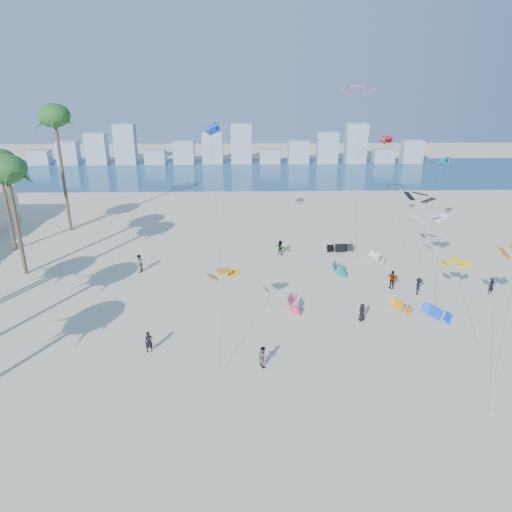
{
  "coord_description": "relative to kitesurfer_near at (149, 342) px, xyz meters",
  "views": [
    {
      "loc": [
        2.07,
        -23.44,
        20.24
      ],
      "look_at": [
        3.0,
        16.0,
        4.5
      ],
      "focal_mm": 33.93,
      "sensor_mm": 36.0,
      "label": 1
    }
  ],
  "objects": [
    {
      "name": "kitesurfer_near",
      "position": [
        0.0,
        0.0,
        0.0
      ],
      "size": [
        0.73,
        0.63,
        1.69
      ],
      "primitive_type": "imported",
      "rotation": [
        0.0,
        0.0,
        0.46
      ],
      "color": "black",
      "rests_on": "ground"
    },
    {
      "name": "kitesurfer_mid",
      "position": [
        8.48,
        -2.05,
        -0.04
      ],
      "size": [
        0.89,
        0.96,
        1.6
      ],
      "primitive_type": "imported",
      "rotation": [
        0.0,
        0.0,
        2.02
      ],
      "color": "gray",
      "rests_on": "ground"
    },
    {
      "name": "flying_kites",
      "position": [
        18.57,
        13.6,
        10.8
      ],
      "size": [
        26.49,
        31.94,
        18.6
      ],
      "color": "orange",
      "rests_on": "ground"
    },
    {
      "name": "distant_skyline",
      "position": [
        4.04,
        74.03,
        2.24
      ],
      "size": [
        85.0,
        3.0,
        8.4
      ],
      "color": "#9EADBF",
      "rests_on": "ground"
    },
    {
      "name": "ground",
      "position": [
        5.22,
        -7.97,
        -0.84
      ],
      "size": [
        220.0,
        220.0,
        0.0
      ],
      "primitive_type": "plane",
      "color": "beige",
      "rests_on": "ground"
    },
    {
      "name": "kitesurfers_far",
      "position": [
        13.58,
        12.77,
        0.02
      ],
      "size": [
        34.79,
        16.45,
        1.9
      ],
      "color": "black",
      "rests_on": "ground"
    },
    {
      "name": "grounded_kites",
      "position": [
        18.55,
        11.46,
        -0.38
      ],
      "size": [
        13.43,
        17.85,
        0.99
      ],
      "color": "#EE3476",
      "rests_on": "ground"
    },
    {
      "name": "ocean",
      "position": [
        5.22,
        64.03,
        -0.84
      ],
      "size": [
        220.0,
        220.0,
        0.0
      ],
      "primitive_type": "plane",
      "color": "navy",
      "rests_on": "ground"
    }
  ]
}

